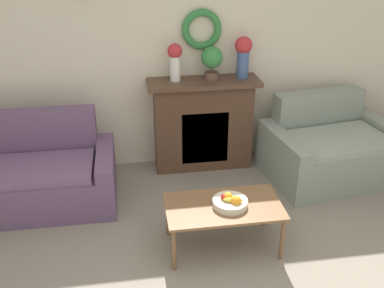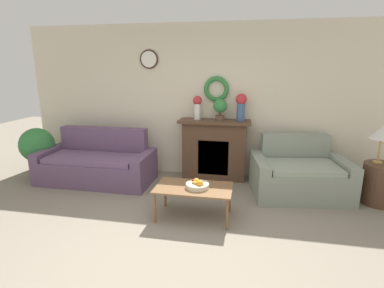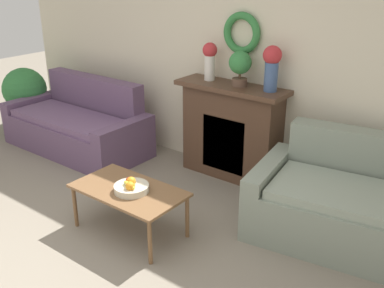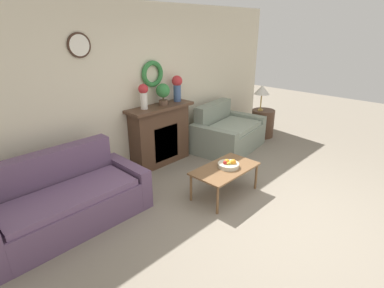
% 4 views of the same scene
% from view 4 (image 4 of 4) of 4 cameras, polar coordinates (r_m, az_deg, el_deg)
% --- Properties ---
extents(ground_plane, '(16.00, 16.00, 0.00)m').
position_cam_4_polar(ground_plane, '(4.11, 16.31, -14.09)').
color(ground_plane, gray).
extents(wall_back, '(6.80, 0.14, 2.70)m').
position_cam_4_polar(wall_back, '(5.18, -9.16, 10.41)').
color(wall_back, beige).
rests_on(wall_back, ground_plane).
extents(fireplace, '(1.24, 0.41, 1.07)m').
position_cam_4_polar(fireplace, '(5.33, -6.07, 1.77)').
color(fireplace, '#4C3323').
rests_on(fireplace, ground_plane).
extents(couch_left, '(1.96, 0.90, 0.90)m').
position_cam_4_polar(couch_left, '(4.09, -22.94, -10.08)').
color(couch_left, '#604766').
rests_on(couch_left, ground_plane).
extents(loveseat_right, '(1.55, 1.18, 0.89)m').
position_cam_4_polar(loveseat_right, '(6.09, 6.72, 2.04)').
color(loveseat_right, gray).
rests_on(loveseat_right, ground_plane).
extents(coffee_table, '(1.01, 0.56, 0.43)m').
position_cam_4_polar(coffee_table, '(4.36, 6.34, -5.01)').
color(coffee_table, brown).
rests_on(coffee_table, ground_plane).
extents(fruit_bowl, '(0.30, 0.30, 0.12)m').
position_cam_4_polar(fruit_bowl, '(4.35, 7.02, -3.87)').
color(fruit_bowl, beige).
rests_on(fruit_bowl, coffee_table).
extents(side_table_by_loveseat, '(0.50, 0.50, 0.60)m').
position_cam_4_polar(side_table_by_loveseat, '(6.91, 13.29, 3.88)').
color(side_table_by_loveseat, '#4C3323').
rests_on(side_table_by_loveseat, ground_plane).
extents(table_lamp, '(0.33, 0.33, 0.55)m').
position_cam_4_polar(table_lamp, '(6.70, 13.19, 9.95)').
color(table_lamp, '#B28E42').
rests_on(table_lamp, side_table_by_loveseat).
extents(vase_on_mantel_left, '(0.16, 0.16, 0.41)m').
position_cam_4_polar(vase_on_mantel_left, '(4.94, -9.22, 9.29)').
color(vase_on_mantel_left, silver).
rests_on(vase_on_mantel_left, fireplace).
extents(vase_on_mantel_right, '(0.19, 0.19, 0.46)m').
position_cam_4_polar(vase_on_mantel_right, '(5.41, -2.85, 10.91)').
color(vase_on_mantel_right, '#3D5684').
rests_on(vase_on_mantel_right, fireplace).
extents(potted_plant_on_mantel, '(0.24, 0.24, 0.37)m').
position_cam_4_polar(potted_plant_on_mantel, '(5.17, -5.54, 9.81)').
color(potted_plant_on_mantel, brown).
rests_on(potted_plant_on_mantel, fireplace).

